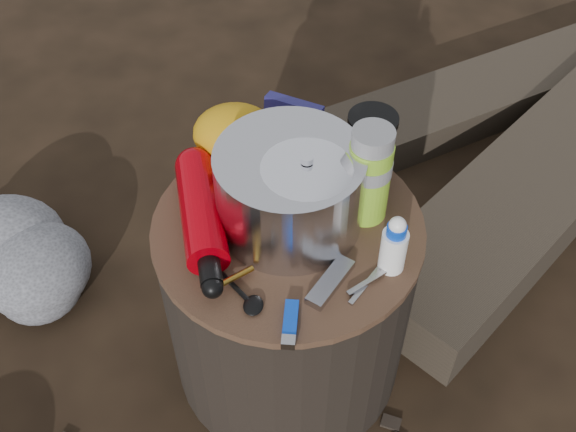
# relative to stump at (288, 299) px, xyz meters

# --- Properties ---
(ground) EXTENTS (60.00, 60.00, 0.00)m
(ground) POSITION_rel_stump_xyz_m (0.00, 0.00, -0.23)
(ground) COLOR black
(ground) RESTS_ON ground
(stump) EXTENTS (0.49, 0.49, 0.45)m
(stump) POSITION_rel_stump_xyz_m (0.00, 0.00, 0.00)
(stump) COLOR black
(stump) RESTS_ON ground
(log_small) EXTENTS (1.20, 0.89, 0.11)m
(log_small) POSITION_rel_stump_xyz_m (0.48, 0.92, -0.17)
(log_small) COLOR #322A20
(log_small) RESTS_ON ground
(foil_windscreen) EXTENTS (0.26, 0.26, 0.16)m
(foil_windscreen) POSITION_rel_stump_xyz_m (0.00, 0.01, 0.31)
(foil_windscreen) COLOR #BCBCC3
(foil_windscreen) RESTS_ON stump
(camping_pot) EXTENTS (0.17, 0.17, 0.17)m
(camping_pot) POSITION_rel_stump_xyz_m (0.03, -0.01, 0.31)
(camping_pot) COLOR white
(camping_pot) RESTS_ON stump
(fuel_bottle) EXTENTS (0.16, 0.32, 0.07)m
(fuel_bottle) POSITION_rel_stump_xyz_m (-0.15, -0.01, 0.26)
(fuel_bottle) COLOR #B1000B
(fuel_bottle) RESTS_ON stump
(thermos) EXTENTS (0.08, 0.08, 0.19)m
(thermos) POSITION_rel_stump_xyz_m (0.14, 0.05, 0.32)
(thermos) COLOR #89C428
(thermos) RESTS_ON stump
(travel_mug) EXTENTS (0.09, 0.09, 0.13)m
(travel_mug) POSITION_rel_stump_xyz_m (0.14, 0.16, 0.29)
(travel_mug) COLOR black
(travel_mug) RESTS_ON stump
(stuff_sack) EXTENTS (0.17, 0.14, 0.11)m
(stuff_sack) POSITION_rel_stump_xyz_m (-0.12, 0.17, 0.28)
(stuff_sack) COLOR #C78B0D
(stuff_sack) RESTS_ON stump
(food_pouch) EXTENTS (0.11, 0.06, 0.14)m
(food_pouch) POSITION_rel_stump_xyz_m (-0.01, 0.17, 0.30)
(food_pouch) COLOR navy
(food_pouch) RESTS_ON stump
(lighter) EXTENTS (0.02, 0.09, 0.02)m
(lighter) POSITION_rel_stump_xyz_m (0.02, -0.21, 0.23)
(lighter) COLOR #093DCA
(lighter) RESTS_ON stump
(multitool) EXTENTS (0.08, 0.11, 0.02)m
(multitool) POSITION_rel_stump_xyz_m (0.08, -0.13, 0.23)
(multitool) COLOR #A0A0A4
(multitool) RESTS_ON stump
(pot_grabber) EXTENTS (0.10, 0.11, 0.01)m
(pot_grabber) POSITION_rel_stump_xyz_m (0.15, -0.11, 0.23)
(pot_grabber) COLOR #A0A0A4
(pot_grabber) RESTS_ON stump
(spork) EXTENTS (0.11, 0.11, 0.01)m
(spork) POSITION_rel_stump_xyz_m (-0.08, -0.14, 0.23)
(spork) COLOR black
(spork) RESTS_ON stump
(squeeze_bottle) EXTENTS (0.04, 0.04, 0.11)m
(squeeze_bottle) POSITION_rel_stump_xyz_m (0.18, -0.08, 0.28)
(squeeze_bottle) COLOR white
(squeeze_bottle) RESTS_ON stump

